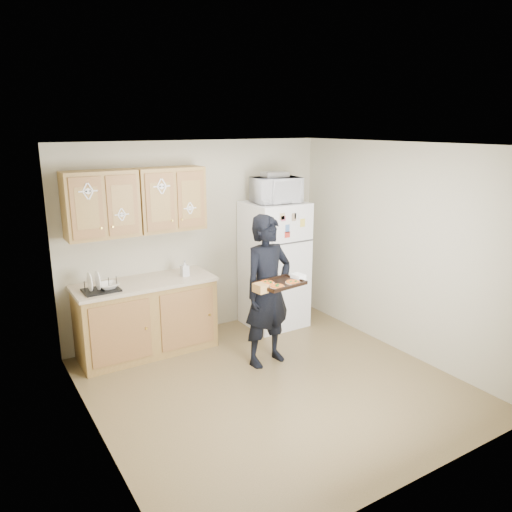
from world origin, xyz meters
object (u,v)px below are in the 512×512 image
object	(u,v)px
refrigerator	(274,265)
microwave	(276,190)
baking_tray	(280,284)
person	(268,291)
dish_rack	(101,284)

from	to	relation	value
refrigerator	microwave	size ratio (longest dim) A/B	2.85
microwave	baking_tray	bearing A→B (deg)	-114.95
person	dish_rack	world-z (taller)	person
baking_tray	dish_rack	bearing A→B (deg)	135.39
refrigerator	baking_tray	distance (m)	1.45
refrigerator	dish_rack	xyz separation A→B (m)	(-2.33, -0.04, 0.13)
person	refrigerator	bearing A→B (deg)	45.15
baking_tray	dish_rack	world-z (taller)	baking_tray
person	dish_rack	size ratio (longest dim) A/B	4.49
baking_tray	microwave	world-z (taller)	microwave
baking_tray	microwave	xyz separation A→B (m)	(0.73, 1.18, 0.82)
microwave	dish_rack	distance (m)	2.48
refrigerator	microwave	world-z (taller)	microwave
dish_rack	refrigerator	bearing A→B (deg)	0.96
baking_tray	microwave	bearing A→B (deg)	50.46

